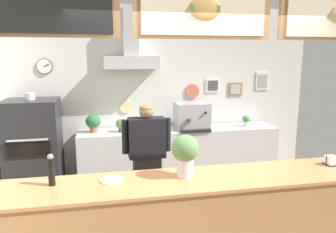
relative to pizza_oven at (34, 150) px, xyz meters
name	(u,v)px	position (x,y,z in m)	size (l,w,h in m)	color
back_wall_assembly	(160,90)	(1.95, 0.43, 0.81)	(5.31, 2.55, 2.92)	gray
service_counter	(211,229)	(1.97, -2.20, -0.24)	(4.39, 0.62, 1.03)	#B77F4C
back_prep_counter	(179,156)	(2.23, 0.19, -0.29)	(3.26, 0.59, 0.93)	silver
pizza_oven	(34,150)	(0.00, 0.00, 0.00)	(0.75, 0.69, 1.60)	#232326
shop_worker	(147,160)	(1.54, -0.93, 0.06)	(0.62, 0.23, 1.53)	#232328
espresso_machine	(192,116)	(2.43, 0.16, 0.39)	(0.54, 0.51, 0.43)	#A3A5AD
potted_sage	(246,120)	(3.39, 0.16, 0.29)	(0.13, 0.13, 0.19)	beige
potted_rosemary	(122,125)	(1.29, 0.15, 0.30)	(0.18, 0.18, 0.21)	#4C4C51
potted_basil	(93,122)	(0.85, 0.21, 0.34)	(0.23, 0.23, 0.28)	#9E563D
potted_oregano	(150,124)	(1.73, 0.16, 0.29)	(0.16, 0.16, 0.19)	beige
condiment_plate	(112,180)	(1.07, -2.11, 0.29)	(0.20, 0.20, 0.01)	white
napkin_holder	(331,161)	(3.25, -2.12, 0.32)	(0.13, 0.12, 0.10)	#262628
basil_vase	(185,154)	(1.72, -2.14, 0.50)	(0.25, 0.25, 0.39)	silver
pepper_grinder	(51,170)	(0.57, -2.11, 0.42)	(0.06, 0.06, 0.28)	black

